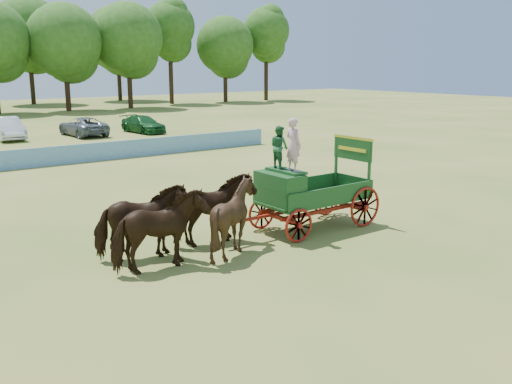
# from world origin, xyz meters

# --- Properties ---
(ground) EXTENTS (160.00, 160.00, 0.00)m
(ground) POSITION_xyz_m (0.00, 0.00, 0.00)
(ground) COLOR olive
(ground) RESTS_ON ground
(horse_lead_left) EXTENTS (2.61, 1.23, 2.18)m
(horse_lead_left) POSITION_xyz_m (-5.33, -0.18, 1.09)
(horse_lead_left) COLOR black
(horse_lead_left) RESTS_ON ground
(horse_lead_right) EXTENTS (2.79, 1.78, 2.18)m
(horse_lead_right) POSITION_xyz_m (-5.33, 0.92, 1.09)
(horse_lead_right) COLOR black
(horse_lead_right) RESTS_ON ground
(horse_wheel_left) EXTENTS (2.33, 2.17, 2.19)m
(horse_wheel_left) POSITION_xyz_m (-2.93, -0.18, 1.09)
(horse_wheel_left) COLOR black
(horse_wheel_left) RESTS_ON ground
(horse_wheel_right) EXTENTS (2.62, 1.25, 2.18)m
(horse_wheel_right) POSITION_xyz_m (-2.93, 0.92, 1.09)
(horse_wheel_right) COLOR black
(horse_wheel_right) RESTS_ON ground
(farm_dray) EXTENTS (6.00, 2.00, 3.84)m
(farm_dray) POSITION_xyz_m (0.04, 0.38, 1.60)
(farm_dray) COLOR #A22410
(farm_dray) RESTS_ON ground
(sponsor_banner) EXTENTS (26.00, 0.08, 1.05)m
(sponsor_banner) POSITION_xyz_m (-1.00, 18.00, 0.53)
(sponsor_banner) COLOR #1E66A6
(sponsor_banner) RESTS_ON ground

